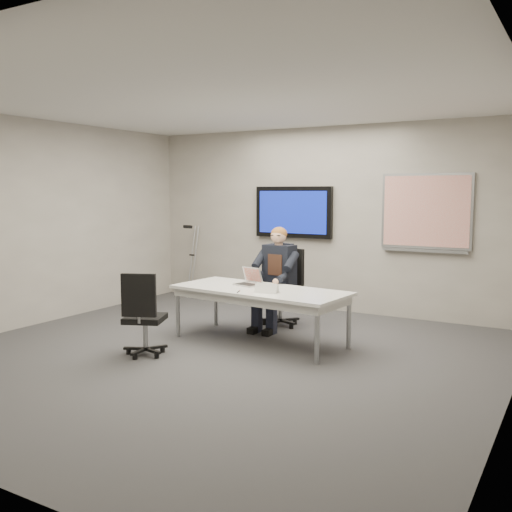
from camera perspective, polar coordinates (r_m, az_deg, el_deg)
The scene contains 14 objects.
floor at distance 6.44m, azimuth -4.20°, elevation -9.99°, with size 6.00×6.00×0.02m, color #333235.
ceiling at distance 6.25m, azimuth -4.42°, elevation 15.45°, with size 6.00×6.00×0.02m, color silver.
wall_back at distance 8.82m, azimuth 6.82°, elevation 3.68°, with size 6.00×0.02×2.80m, color gray.
wall_left at distance 8.26m, azimuth -21.74°, elevation 3.08°, with size 0.02×6.00×2.80m, color gray.
conference_table at distance 6.87m, azimuth 0.40°, elevation -3.90°, with size 2.22×1.09×0.66m.
tv_display at distance 8.98m, azimuth 3.75°, elevation 4.40°, with size 1.30×0.09×0.80m.
whiteboard at distance 8.29m, azimuth 16.64°, elevation 4.19°, with size 1.25×0.08×1.10m.
office_chair_far at distance 7.80m, azimuth 2.70°, elevation -4.58°, with size 0.64×0.64×1.05m.
office_chair_near at distance 6.49m, azimuth -11.13°, elevation -7.26°, with size 0.59×0.59×0.95m.
seated_person at distance 7.55m, azimuth 1.72°, elevation -3.26°, with size 0.44×0.75×1.35m.
crutch at distance 9.88m, azimuth -6.33°, elevation -0.42°, with size 0.17×0.34×1.29m, color #9FA1A6, non-canonical shape.
laptop at distance 7.13m, azimuth -0.67°, elevation -2.47°, with size 0.35×0.35×0.22m.
name_tent at distance 6.58m, azimuth 1.10°, elevation -3.21°, with size 0.28×0.08×0.11m, color white, non-canonical shape.
pen at distance 6.64m, azimuth -1.76°, elevation -3.56°, with size 0.01×0.01×0.13m, color black.
Camera 1 is at (3.50, -5.09, 1.82)m, focal length 40.00 mm.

